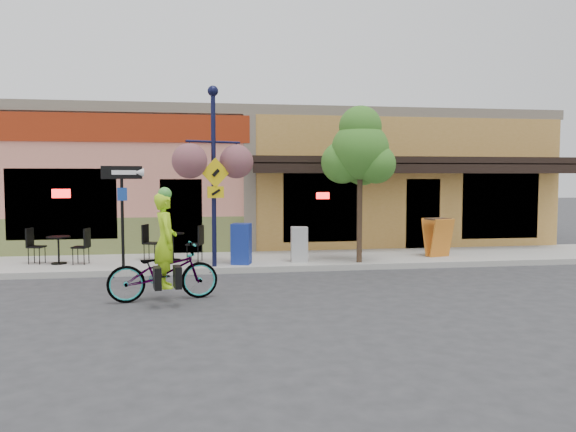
% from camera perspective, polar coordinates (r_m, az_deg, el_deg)
% --- Properties ---
extents(ground, '(90.00, 90.00, 0.00)m').
position_cam_1_polar(ground, '(13.58, 1.68, -6.04)').
color(ground, '#2D2D30').
rests_on(ground, ground).
extents(sidewalk, '(24.00, 3.00, 0.15)m').
position_cam_1_polar(sidewalk, '(15.51, 0.30, -4.49)').
color(sidewalk, '#9E9B93').
rests_on(sidewalk, ground).
extents(curb, '(24.00, 0.12, 0.15)m').
position_cam_1_polar(curb, '(14.10, 1.26, -5.35)').
color(curb, '#A8A59E').
rests_on(curb, ground).
extents(building, '(18.20, 8.20, 4.50)m').
position_cam_1_polar(building, '(20.78, -2.18, 3.68)').
color(building, '#DC836D').
rests_on(building, ground).
extents(bicycle, '(2.18, 1.08, 1.10)m').
position_cam_1_polar(bicycle, '(11.04, -12.56, -5.57)').
color(bicycle, maroon).
rests_on(bicycle, ground).
extents(cyclist_rider, '(0.54, 0.73, 1.81)m').
position_cam_1_polar(cyclist_rider, '(10.99, -12.33, -3.73)').
color(cyclist_rider, '#AAE718').
rests_on(cyclist_rider, ground).
extents(lamp_post, '(1.53, 1.03, 4.44)m').
position_cam_1_polar(lamp_post, '(13.90, -7.56, 3.98)').
color(lamp_post, black).
rests_on(lamp_post, sidewalk).
extents(one_way_sign, '(0.97, 0.40, 2.47)m').
position_cam_1_polar(one_way_sign, '(14.00, -16.47, -0.17)').
color(one_way_sign, black).
rests_on(one_way_sign, sidewalk).
extents(cafe_set_left, '(1.68, 1.10, 0.93)m').
position_cam_1_polar(cafe_set_left, '(15.42, -22.28, -2.83)').
color(cafe_set_left, black).
rests_on(cafe_set_left, sidewalk).
extents(cafe_set_right, '(1.78, 1.30, 0.96)m').
position_cam_1_polar(cafe_set_right, '(15.15, -11.61, -2.66)').
color(cafe_set_right, black).
rests_on(cafe_set_right, sidewalk).
extents(newspaper_box_blue, '(0.57, 0.53, 1.03)m').
position_cam_1_polar(newspaper_box_blue, '(14.30, -4.77, -2.83)').
color(newspaper_box_blue, navy).
rests_on(newspaper_box_blue, sidewalk).
extents(newspaper_box_grey, '(0.46, 0.42, 0.91)m').
position_cam_1_polar(newspaper_box_grey, '(14.67, 1.15, -2.89)').
color(newspaper_box_grey, '#A9A9A9').
rests_on(newspaper_box_grey, sidewalk).
extents(street_tree, '(1.88, 1.88, 4.08)m').
position_cam_1_polar(street_tree, '(14.58, 7.31, 3.28)').
color(street_tree, '#3D7A26').
rests_on(street_tree, sidewalk).
extents(sandwich_board, '(0.75, 0.63, 1.08)m').
position_cam_1_polar(sandwich_board, '(16.02, 15.39, -2.15)').
color(sandwich_board, orange).
rests_on(sandwich_board, sidewalk).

